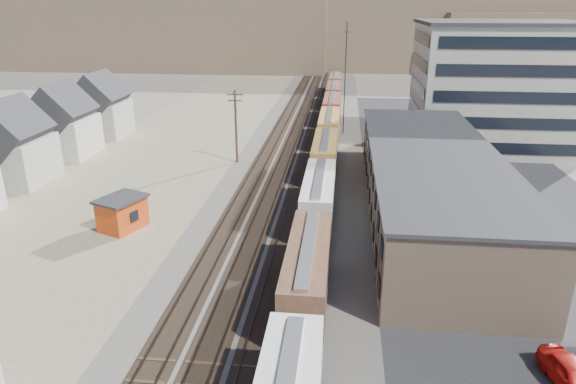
# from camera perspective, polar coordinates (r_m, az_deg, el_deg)

# --- Properties ---
(ground) EXTENTS (300.00, 300.00, 0.00)m
(ground) POSITION_cam_1_polar(r_m,az_deg,el_deg) (33.36, -5.81, -18.81)
(ground) COLOR #6B6356
(ground) RESTS_ON ground
(ballast_bed) EXTENTS (18.00, 200.00, 0.06)m
(ballast_bed) POSITION_cam_1_polar(r_m,az_deg,el_deg) (78.30, 1.65, 4.86)
(ballast_bed) COLOR #4C4742
(ballast_bed) RESTS_ON ground
(dirt_yard) EXTENTS (24.00, 180.00, 0.03)m
(dirt_yard) POSITION_cam_1_polar(r_m,az_deg,el_deg) (73.25, -14.83, 3.05)
(dirt_yard) COLOR #72674F
(dirt_yard) RESTS_ON ground
(asphalt_lot) EXTENTS (26.00, 120.00, 0.04)m
(asphalt_lot) POSITION_cam_1_polar(r_m,az_deg,el_deg) (65.74, 20.00, 0.50)
(asphalt_lot) COLOR #232326
(asphalt_lot) RESTS_ON ground
(rail_tracks) EXTENTS (11.40, 200.00, 0.24)m
(rail_tracks) POSITION_cam_1_polar(r_m,az_deg,el_deg) (78.32, 1.25, 4.93)
(rail_tracks) COLOR black
(rail_tracks) RESTS_ON ground
(freight_train) EXTENTS (3.00, 119.74, 4.46)m
(freight_train) POSITION_cam_1_polar(r_m,az_deg,el_deg) (73.37, 4.38, 5.97)
(freight_train) COLOR black
(freight_train) RESTS_ON ground
(warehouse) EXTENTS (12.40, 40.40, 7.25)m
(warehouse) POSITION_cam_1_polar(r_m,az_deg,el_deg) (53.87, 15.52, 0.82)
(warehouse) COLOR tan
(warehouse) RESTS_ON ground
(office_tower) EXTENTS (22.60, 18.60, 18.45)m
(office_tower) POSITION_cam_1_polar(r_m,az_deg,el_deg) (83.93, 21.78, 10.94)
(office_tower) COLOR #9E998E
(office_tower) RESTS_ON ground
(utility_pole_north) EXTENTS (2.20, 0.32, 10.00)m
(utility_pole_north) POSITION_cam_1_polar(r_m,az_deg,el_deg) (70.51, -5.81, 7.42)
(utility_pole_north) COLOR #382619
(utility_pole_north) RESTS_ON ground
(radio_mast) EXTENTS (1.20, 0.16, 18.00)m
(radio_mast) POSITION_cam_1_polar(r_m,az_deg,el_deg) (86.01, 6.35, 12.35)
(radio_mast) COLOR black
(radio_mast) RESTS_ON ground
(hills_north) EXTENTS (265.00, 80.00, 32.00)m
(hills_north) POSITION_cam_1_polar(r_m,az_deg,el_deg) (193.32, 4.76, 18.31)
(hills_north) COLOR brown
(hills_north) RESTS_ON ground
(maintenance_shed) EXTENTS (4.89, 5.45, 3.28)m
(maintenance_shed) POSITION_cam_1_polar(r_m,az_deg,el_deg) (52.63, -17.94, -2.21)
(maintenance_shed) COLOR #C84212
(maintenance_shed) RESTS_ON ground
(parked_car_red) EXTENTS (2.96, 5.26, 1.69)m
(parked_car_red) POSITION_cam_1_polar(r_m,az_deg,el_deg) (35.34, 29.04, -17.42)
(parked_car_red) COLOR #B51510
(parked_car_red) RESTS_ON ground
(parked_car_blue) EXTENTS (4.54, 5.52, 1.40)m
(parked_car_blue) POSITION_cam_1_polar(r_m,az_deg,el_deg) (68.12, 18.72, 1.94)
(parked_car_blue) COLOR navy
(parked_car_blue) RESTS_ON ground
(parked_car_far) EXTENTS (2.60, 4.24, 1.35)m
(parked_car_far) POSITION_cam_1_polar(r_m,az_deg,el_deg) (80.28, 23.91, 3.95)
(parked_car_far) COLOR white
(parked_car_far) RESTS_ON ground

